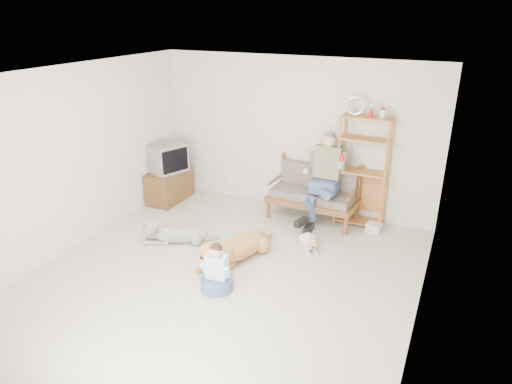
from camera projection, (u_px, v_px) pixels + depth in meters
The scene contains 17 objects.
floor at pixel (220, 280), 6.17m from camera, with size 5.50×5.50×0.00m, color silver.
ceiling at pixel (213, 77), 5.15m from camera, with size 5.50×5.50×0.00m, color white.
wall_back at pixel (295, 135), 7.97m from camera, with size 5.00×5.00×0.00m, color beige.
wall_front at pixel (32, 312), 3.35m from camera, with size 5.00×5.00×0.00m, color beige.
wall_left at pixel (67, 161), 6.64m from camera, with size 5.50×5.50×0.00m, color beige.
wall_right at pixel (429, 226), 4.68m from camera, with size 5.50×5.50×0.00m, color beige.
loveseat at pixel (314, 192), 7.83m from camera, with size 1.53×0.77×0.95m.
man at pixel (321, 185), 7.47m from camera, with size 0.60×0.85×1.38m.
etagere at pixel (362, 171), 7.46m from camera, with size 0.82×0.36×2.15m.
book_stack at pixel (374, 228), 7.47m from camera, with size 0.24×0.17×0.15m, color silver.
tv_stand at pixel (169, 185), 8.63m from camera, with size 0.51×0.90×0.60m.
crt_tv at pixel (167, 158), 8.38m from camera, with size 0.70×0.77×0.52m.
wall_outlet at pixel (232, 181), 8.84m from camera, with size 0.12×0.02×0.08m, color white.
golden_retriever at pixel (234, 249), 6.58m from camera, with size 0.72×1.53×0.48m.
shaggy_dog at pixel (174, 234), 7.12m from camera, with size 1.10×0.66×0.36m.
terrier at pixel (310, 242), 6.95m from camera, with size 0.42×0.62×0.26m.
child at pixel (217, 273), 5.90m from camera, with size 0.43×0.43×0.67m.
Camera 1 is at (2.67, -4.56, 3.43)m, focal length 32.00 mm.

